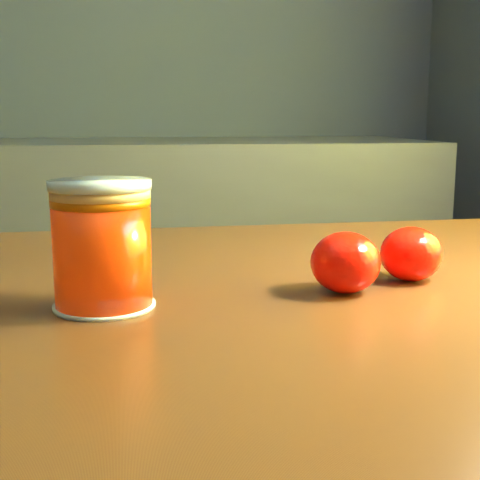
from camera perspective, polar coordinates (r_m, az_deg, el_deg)
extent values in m
cube|color=#5D3317|center=(0.66, 6.29, -5.88)|extent=(1.10, 0.79, 0.04)
cylinder|color=red|center=(0.58, -11.65, -1.12)|extent=(0.08, 0.08, 0.10)
cylinder|color=#FFB968|center=(0.58, -11.84, 3.90)|extent=(0.08, 0.08, 0.01)
cylinder|color=silver|center=(0.58, -11.86, 4.55)|extent=(0.09, 0.09, 0.01)
ellipsoid|color=#FF1505|center=(0.63, 8.99, -1.91)|extent=(0.08, 0.08, 0.06)
ellipsoid|color=#FF1505|center=(0.69, 14.39, -1.16)|extent=(0.07, 0.07, 0.05)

